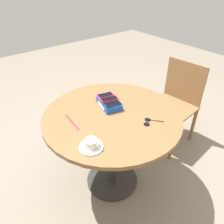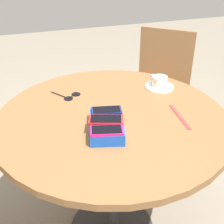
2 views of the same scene
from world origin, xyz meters
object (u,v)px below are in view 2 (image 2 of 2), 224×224
object	(u,v)px
saucer	(159,87)
chair_near_window	(159,88)
phone_red	(106,120)
lanyard_strap	(180,117)
phone_box	(107,126)
coffee_cup	(159,81)
round_table	(112,139)
phone_magenta	(107,130)
phone_navy	(107,111)
sunglasses	(71,96)

from	to	relation	value
saucer	chair_near_window	world-z (taller)	chair_near_window
phone_red	lanyard_strap	xyz separation A→B (m)	(0.01, -0.34, -0.05)
phone_box	coffee_cup	distance (m)	0.48
lanyard_strap	chair_near_window	world-z (taller)	chair_near_window
round_table	phone_magenta	xyz separation A→B (m)	(-0.18, 0.08, 0.18)
phone_red	phone_navy	size ratio (longest dim) A/B	1.11
phone_box	phone_red	world-z (taller)	phone_red
phone_box	sunglasses	world-z (taller)	phone_box
round_table	phone_navy	world-z (taller)	phone_navy
phone_navy	round_table	bearing A→B (deg)	-42.59
sunglasses	chair_near_window	distance (m)	0.93
round_table	phone_red	distance (m)	0.22
phone_magenta	sunglasses	size ratio (longest dim) A/B	1.00
sunglasses	phone_red	bearing A→B (deg)	-167.05
phone_red	lanyard_strap	world-z (taller)	phone_red
phone_navy	saucer	bearing A→B (deg)	-56.23
coffee_cup	phone_navy	bearing A→B (deg)	124.14
coffee_cup	lanyard_strap	xyz separation A→B (m)	(-0.30, 0.04, -0.03)
phone_box	round_table	bearing A→B (deg)	-27.61
round_table	phone_red	size ratio (longest dim) A/B	6.89
round_table	phone_navy	bearing A→B (deg)	137.41
phone_magenta	coffee_cup	bearing A→B (deg)	-46.11
phone_magenta	phone_red	distance (m)	0.07
phone_magenta	lanyard_strap	xyz separation A→B (m)	(0.08, -0.36, -0.05)
phone_box	phone_navy	distance (m)	0.08
phone_box	phone_navy	xyz separation A→B (m)	(0.07, -0.02, 0.03)
phone_box	sunglasses	bearing A→B (deg)	13.62
phone_box	phone_navy	bearing A→B (deg)	-16.20
coffee_cup	phone_box	bearing A→B (deg)	129.45
phone_box	phone_navy	size ratio (longest dim) A/B	1.81
phone_red	sunglasses	size ratio (longest dim) A/B	1.09
chair_near_window	phone_red	bearing A→B (deg)	142.26
lanyard_strap	chair_near_window	xyz separation A→B (m)	(0.83, -0.31, -0.30)
lanyard_strap	phone_magenta	bearing A→B (deg)	103.19
phone_magenta	saucer	distance (m)	0.55
saucer	coffee_cup	size ratio (longest dim) A/B	1.46
round_table	lanyard_strap	size ratio (longest dim) A/B	4.98
coffee_cup	sunglasses	world-z (taller)	coffee_cup
phone_red	sunglasses	bearing A→B (deg)	12.95
saucer	coffee_cup	world-z (taller)	coffee_cup
phone_magenta	lanyard_strap	distance (m)	0.37
phone_red	chair_near_window	bearing A→B (deg)	-37.74
saucer	lanyard_strap	world-z (taller)	saucer
sunglasses	phone_magenta	bearing A→B (deg)	-171.56
phone_navy	sunglasses	bearing A→B (deg)	20.46
phone_navy	sunglasses	distance (m)	0.30
phone_red	saucer	size ratio (longest dim) A/B	1.00
phone_magenta	phone_navy	distance (m)	0.15
phone_box	phone_red	size ratio (longest dim) A/B	1.63
saucer	phone_magenta	bearing A→B (deg)	133.61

